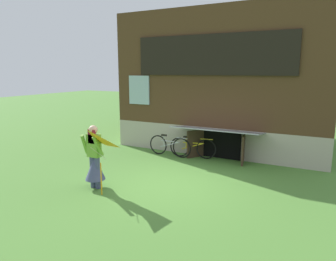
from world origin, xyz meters
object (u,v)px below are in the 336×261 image
person (95,162)px  bicycle_silver (170,146)px  kite (88,145)px  bicycle_yellow (193,147)px

person → bicycle_silver: (0.30, 3.66, -0.33)m
person → kite: person is taller
person → bicycle_silver: size_ratio=0.99×
person → bicycle_yellow: (1.13, 3.83, -0.34)m
person → bicycle_silver: 3.69m
bicycle_silver → bicycle_yellow: bearing=14.0°
person → bicycle_silver: person is taller
bicycle_silver → person: bearing=-92.5°
person → kite: bearing=-52.1°
bicycle_yellow → bicycle_silver: size_ratio=0.98×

